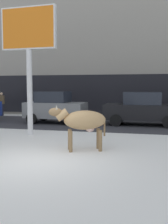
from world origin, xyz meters
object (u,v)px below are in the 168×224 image
Objects in this scene: car_grey_hatchback at (55,107)px; pedestrian_far_left at (2,104)px; billboard at (29,36)px; cow_tan at (83,121)px; car_black_sedan at (143,109)px.

pedestrian_far_left is (-5.16, 2.79, -0.05)m from car_grey_hatchback.
car_grey_hatchback is at bearing -28.38° from pedestrian_far_left.
billboard is 1.57× the size of car_grey_hatchback.
cow_tan is 0.45× the size of car_black_sedan.
pedestrian_far_left is at bearing 151.62° from car_grey_hatchback.
cow_tan is 5.11m from billboard.
pedestrian_far_left reaches higher than cow_tan.
car_black_sedan is at bearing 42.14° from billboard.
cow_tan is at bearing -104.48° from car_black_sedan.
car_grey_hatchback is at bearing -176.18° from car_black_sedan.
billboard is (-3.03, 2.42, 3.32)m from cow_tan.
cow_tan is at bearing -62.79° from car_grey_hatchback.
billboard reaches higher than car_black_sedan.
pedestrian_far_left is (-5.42, 6.77, -3.43)m from billboard.
pedestrian_far_left is (-8.45, 9.19, -0.11)m from cow_tan.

